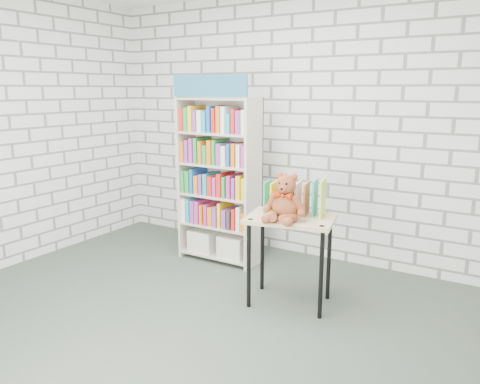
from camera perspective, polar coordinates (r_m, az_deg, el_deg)
The scene contains 6 objects.
ground at distance 3.86m, azimuth -7.74°, elevation -15.46°, with size 4.50×4.50×0.00m, color #3A453A.
room_shell at distance 3.42m, azimuth -8.63°, elevation 12.03°, with size 4.52×4.02×2.81m.
bookshelf at distance 4.89m, azimuth -2.53°, elevation 1.60°, with size 0.86×0.34×1.94m.
display_table at distance 3.93m, azimuth 6.17°, elevation -4.53°, with size 0.80×0.63×0.77m.
table_books at distance 3.97m, azimuth 6.65°, elevation -0.55°, with size 0.53×0.31×0.30m.
teddy_bear at distance 3.76m, azimuth 5.47°, elevation -1.16°, with size 0.36×0.33×0.38m.
Camera 1 is at (2.19, -2.63, 1.80)m, focal length 35.00 mm.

